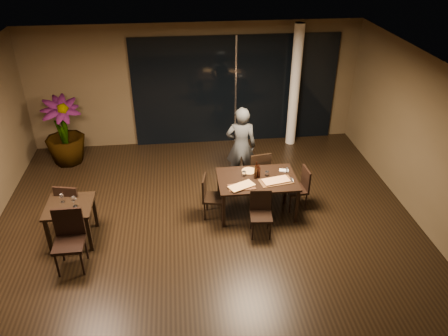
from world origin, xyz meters
TOP-DOWN VIEW (x-y plane):
  - ground at (0.00, 0.00)m, footprint 8.00×8.00m
  - wall_back at (0.00, 4.05)m, footprint 8.00×0.10m
  - wall_right at (4.05, 0.00)m, footprint 0.10×8.00m
  - ceiling at (0.00, 0.00)m, footprint 8.00×8.00m
  - window_panel at (1.00, 3.96)m, footprint 5.00×0.06m
  - column at (2.40, 3.65)m, footprint 0.24×0.24m
  - main_table at (1.00, 0.80)m, footprint 1.50×1.00m
  - side_table at (-2.40, 0.30)m, footprint 0.80×0.80m
  - chair_main_far at (1.16, 1.48)m, footprint 0.51×0.51m
  - chair_main_near at (0.96, 0.14)m, footprint 0.42×0.42m
  - chair_main_left at (0.09, 0.75)m, footprint 0.48×0.48m
  - chair_main_right at (1.88, 0.86)m, footprint 0.43×0.43m
  - chair_side_far at (-2.48, 0.70)m, footprint 0.52×0.52m
  - chair_side_near at (-2.30, -0.36)m, footprint 0.49×0.49m
  - diner at (0.85, 1.92)m, footprint 0.64×0.46m
  - potted_plant at (-3.06, 3.24)m, footprint 1.16×1.16m
  - pizza_board_left at (0.66, 0.53)m, footprint 0.51×0.28m
  - pizza_board_right at (1.33, 0.65)m, footprint 0.66×0.41m
  - oblong_pizza_left at (0.66, 0.53)m, footprint 0.51×0.39m
  - oblong_pizza_right at (1.33, 0.65)m, footprint 0.52×0.32m
  - round_pizza at (0.89, 1.07)m, footprint 0.28×0.28m
  - bottle_a at (0.97, 0.82)m, footprint 0.06×0.06m
  - bottle_b at (1.03, 0.84)m, footprint 0.06×0.06m
  - bottle_c at (1.00, 0.92)m, footprint 0.06×0.06m
  - tumbler_left at (0.77, 0.93)m, footprint 0.08×0.08m
  - tumbler_right at (1.21, 0.89)m, footprint 0.07×0.07m
  - napkin_near at (1.58, 0.65)m, footprint 0.19×0.11m
  - napkin_far at (1.57, 1.03)m, footprint 0.20×0.15m
  - wine_glass_a at (-2.52, 0.41)m, footprint 0.07×0.07m
  - wine_glass_b at (-2.28, 0.25)m, footprint 0.09×0.09m
  - side_napkin at (-2.31, 0.13)m, footprint 0.19×0.13m

SIDE VIEW (x-z plane):
  - ground at x=0.00m, z-range 0.00..0.00m
  - chair_main_near at x=0.96m, z-range 0.05..0.89m
  - chair_main_right at x=1.88m, z-range 0.05..0.91m
  - chair_main_left at x=0.09m, z-range 0.05..0.92m
  - chair_side_far at x=-2.48m, z-range 0.05..0.99m
  - chair_main_far at x=1.16m, z-range 0.06..1.00m
  - chair_side_near at x=-2.30m, z-range 0.06..1.10m
  - side_table at x=-2.40m, z-range 0.25..1.00m
  - main_table at x=1.00m, z-range 0.30..1.05m
  - pizza_board_left at x=0.66m, z-range 0.75..0.76m
  - pizza_board_right at x=1.33m, z-range 0.75..0.76m
  - round_pizza at x=0.89m, z-range 0.75..0.76m
  - napkin_near at x=1.58m, z-range 0.75..0.76m
  - napkin_far at x=1.57m, z-range 0.75..0.76m
  - side_napkin at x=-2.31m, z-range 0.75..0.76m
  - oblong_pizza_left at x=0.66m, z-range 0.77..0.78m
  - oblong_pizza_right at x=1.33m, z-range 0.77..0.78m
  - tumbler_right at x=1.21m, z-range 0.75..0.84m
  - potted_plant at x=-3.06m, z-range 0.00..1.59m
  - tumbler_left at x=0.77m, z-range 0.75..0.84m
  - wine_glass_a at x=-2.52m, z-range 0.75..0.92m
  - wine_glass_b at x=-2.28m, z-range 0.75..0.95m
  - diner at x=0.85m, z-range 0.00..1.75m
  - bottle_a at x=0.97m, z-range 0.75..1.02m
  - bottle_b at x=1.03m, z-range 0.75..1.03m
  - bottle_c at x=1.00m, z-range 0.75..1.04m
  - window_panel at x=1.00m, z-range 0.00..2.70m
  - wall_back at x=0.00m, z-range 0.00..3.00m
  - wall_right at x=4.05m, z-range 0.00..3.00m
  - column at x=2.40m, z-range 0.00..3.00m
  - ceiling at x=0.00m, z-range 3.00..3.04m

